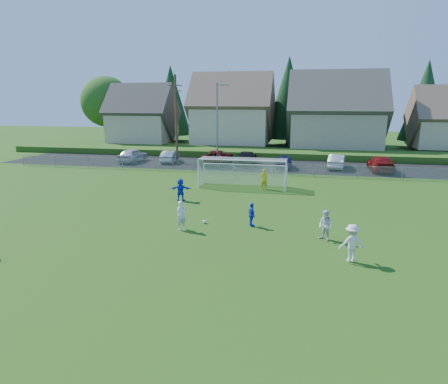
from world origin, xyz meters
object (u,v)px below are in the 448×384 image
at_px(player_blue_a, 252,215).
at_px(car_a, 133,155).
at_px(car_e, 284,161).
at_px(goalkeeper, 264,179).
at_px(player_white_b, 325,226).
at_px(car_c, 217,157).
at_px(player_white_a, 182,216).
at_px(car_g, 381,164).
at_px(car_d, 247,158).
at_px(soccer_goal, 243,168).
at_px(car_b, 170,156).
at_px(car_f, 336,161).
at_px(player_white_c, 352,243).
at_px(soccer_ball, 205,222).
at_px(player_blue_b, 181,190).

height_order(player_blue_a, car_a, car_a).
bearing_deg(car_a, car_e, -178.10).
distance_m(goalkeeper, car_a, 20.31).
xyz_separation_m(player_white_b, car_c, (-11.08, 23.27, -0.01)).
bearing_deg(player_white_a, car_g, 12.88).
xyz_separation_m(car_d, soccer_goal, (1.44, -11.60, 0.86)).
distance_m(player_white_a, car_b, 25.26).
height_order(player_white_a, car_f, player_white_a).
height_order(player_white_c, car_d, player_white_c).
bearing_deg(car_g, soccer_ball, 57.37).
relative_size(car_b, soccer_goal, 0.56).
bearing_deg(soccer_goal, player_white_a, -97.87).
relative_size(player_blue_b, car_f, 0.36).
bearing_deg(soccer_ball, player_white_c, -27.33).
bearing_deg(car_b, goalkeeper, 129.48).
xyz_separation_m(car_e, car_g, (9.96, -0.17, 0.08)).
bearing_deg(car_d, soccer_ball, 87.68).
height_order(player_blue_a, car_e, car_e).
height_order(player_blue_a, goalkeeper, goalkeeper).
bearing_deg(car_a, car_d, -173.52).
relative_size(player_blue_b, goalkeeper, 0.95).
distance_m(soccer_ball, car_e, 21.36).
bearing_deg(player_white_c, soccer_goal, -79.63).
bearing_deg(car_d, car_c, 5.00).
bearing_deg(car_f, car_c, 7.03).
distance_m(player_blue_a, car_a, 27.46).
distance_m(player_blue_a, car_g, 23.38).
bearing_deg(car_g, player_blue_b, 43.84).
distance_m(car_e, soccer_goal, 10.84).
relative_size(player_white_a, player_white_c, 0.95).
distance_m(player_white_b, car_b, 29.23).
xyz_separation_m(car_c, car_d, (3.29, 0.54, -0.05)).
bearing_deg(soccer_ball, car_a, 123.76).
relative_size(player_white_b, car_c, 0.28).
relative_size(player_blue_a, goalkeeper, 0.82).
distance_m(car_b, car_f, 19.06).
bearing_deg(player_white_c, car_g, -118.32).
xyz_separation_m(player_white_b, goalkeeper, (-4.52, 11.66, 0.04)).
xyz_separation_m(player_white_a, car_f, (10.08, 23.21, -0.09)).
relative_size(player_white_a, soccer_goal, 0.23).
relative_size(car_a, car_g, 0.88).
relative_size(soccer_ball, car_d, 0.04).
relative_size(player_white_c, car_a, 0.37).
bearing_deg(car_b, player_white_a, 104.47).
height_order(player_blue_b, car_f, player_blue_b).
distance_m(soccer_ball, car_b, 24.35).
relative_size(car_d, soccer_goal, 0.71).
relative_size(car_c, car_e, 1.42).
bearing_deg(car_a, player_blue_b, 127.50).
relative_size(player_white_b, player_blue_b, 1.00).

